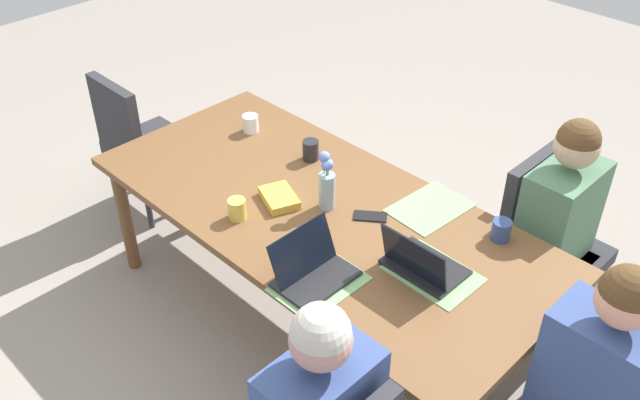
% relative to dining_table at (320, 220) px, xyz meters
% --- Properties ---
extents(ground_plane, '(10.00, 10.00, 0.00)m').
position_rel_dining_table_xyz_m(ground_plane, '(0.00, 0.00, -0.66)').
color(ground_plane, gray).
extents(dining_table, '(2.27, 1.04, 0.73)m').
position_rel_dining_table_xyz_m(dining_table, '(0.00, 0.00, 0.00)').
color(dining_table, brown).
rests_on(dining_table, ground_plane).
extents(chair_near_left_near, '(0.44, 0.44, 0.90)m').
position_rel_dining_table_xyz_m(chair_near_left_near, '(-0.72, -0.84, -0.16)').
color(chair_near_left_near, '#2D2D33').
rests_on(chair_near_left_near, ground_plane).
extents(person_near_left_near, '(0.36, 0.40, 1.19)m').
position_rel_dining_table_xyz_m(person_near_left_near, '(-0.79, -0.78, -0.14)').
color(person_near_left_near, '#2D2D33').
rests_on(person_near_left_near, ground_plane).
extents(chair_head_right_right_near, '(0.44, 0.44, 0.90)m').
position_rel_dining_table_xyz_m(chair_head_right_right_near, '(1.47, 0.05, -0.16)').
color(chair_head_right_right_near, '#2D2D33').
rests_on(chair_head_right_right_near, ground_plane).
extents(flower_vase, '(0.08, 0.08, 0.29)m').
position_rel_dining_table_xyz_m(flower_vase, '(-0.01, -0.03, 0.20)').
color(flower_vase, '#8EA8B7').
rests_on(flower_vase, dining_table).
extents(placemat_near_left_near, '(0.28, 0.38, 0.00)m').
position_rel_dining_table_xyz_m(placemat_near_left_near, '(-0.36, -0.36, 0.07)').
color(placemat_near_left_near, '#7FAD70').
rests_on(placemat_near_left_near, dining_table).
extents(placemat_head_left_left_mid, '(0.36, 0.27, 0.00)m').
position_rel_dining_table_xyz_m(placemat_head_left_left_mid, '(-0.64, -0.01, 0.07)').
color(placemat_head_left_left_mid, '#7FAD70').
rests_on(placemat_head_left_left_mid, dining_table).
extents(placemat_far_left_far, '(0.26, 0.36, 0.00)m').
position_rel_dining_table_xyz_m(placemat_far_left_far, '(-0.35, 0.36, 0.07)').
color(placemat_far_left_far, '#7FAD70').
rests_on(placemat_far_left_far, dining_table).
extents(laptop_head_left_left_mid, '(0.32, 0.22, 0.21)m').
position_rel_dining_table_xyz_m(laptop_head_left_left_mid, '(-0.60, 0.02, 0.11)').
color(laptop_head_left_left_mid, black).
rests_on(laptop_head_left_left_mid, dining_table).
extents(laptop_far_left_far, '(0.22, 0.32, 0.20)m').
position_rel_dining_table_xyz_m(laptop_far_left_far, '(-0.31, 0.36, 0.11)').
color(laptop_far_left_far, black).
rests_on(laptop_far_left_far, dining_table).
extents(coffee_mug_near_left, '(0.09, 0.09, 0.09)m').
position_rel_dining_table_xyz_m(coffee_mug_near_left, '(0.76, -0.23, 0.11)').
color(coffee_mug_near_left, white).
rests_on(coffee_mug_near_left, dining_table).
extents(coffee_mug_near_right, '(0.08, 0.08, 0.09)m').
position_rel_dining_table_xyz_m(coffee_mug_near_right, '(-0.71, -0.40, 0.11)').
color(coffee_mug_near_right, '#33477A').
rests_on(coffee_mug_near_right, dining_table).
extents(coffee_mug_centre_left, '(0.08, 0.08, 0.10)m').
position_rel_dining_table_xyz_m(coffee_mug_centre_left, '(0.33, -0.27, 0.12)').
color(coffee_mug_centre_left, '#232328').
rests_on(coffee_mug_centre_left, dining_table).
extents(coffee_mug_centre_right, '(0.08, 0.08, 0.10)m').
position_rel_dining_table_xyz_m(coffee_mug_centre_right, '(0.22, 0.31, 0.11)').
color(coffee_mug_centre_right, '#DBC64C').
rests_on(coffee_mug_centre_right, dining_table).
extents(book_red_cover, '(0.24, 0.20, 0.04)m').
position_rel_dining_table_xyz_m(book_red_cover, '(0.17, 0.09, 0.09)').
color(book_red_cover, gold).
rests_on(book_red_cover, dining_table).
extents(phone_black, '(0.16, 0.15, 0.01)m').
position_rel_dining_table_xyz_m(phone_black, '(-0.21, -0.12, 0.07)').
color(phone_black, black).
rests_on(phone_black, dining_table).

